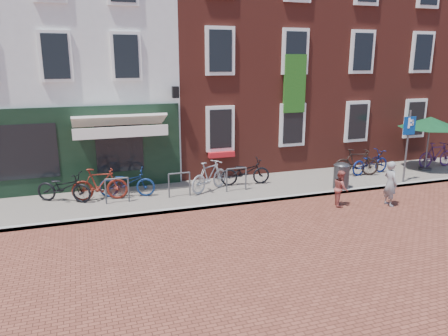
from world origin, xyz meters
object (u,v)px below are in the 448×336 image
object	(u,v)px
bicycle_5	(357,162)
bicycle_2	(127,183)
bicycle_4	(245,172)
bicycle_6	(370,162)
parasol	(431,120)
bicycle_1	(100,184)
boy	(341,188)
bicycle_0	(64,187)
woman	(390,183)
bicycle_3	(209,176)
bicycle_7	(436,155)
litter_bin	(341,174)
parking_sign	(408,136)

from	to	relation	value
bicycle_5	bicycle_2	bearing A→B (deg)	105.20
bicycle_4	bicycle_6	size ratio (longest dim) A/B	1.00
parasol	bicycle_1	distance (m)	12.97
bicycle_2	boy	bearing A→B (deg)	-100.58
boy	bicycle_6	bearing A→B (deg)	-26.26
parasol	bicycle_0	distance (m)	14.07
woman	bicycle_3	size ratio (longest dim) A/B	0.82
bicycle_4	bicycle_6	xyz separation A→B (m)	(5.20, -0.22, 0.00)
woman	bicycle_3	distance (m)	5.87
bicycle_2	bicycle_7	world-z (taller)	bicycle_7
bicycle_0	bicycle_7	xyz separation A→B (m)	(14.71, -0.23, 0.05)
bicycle_0	bicycle_1	xyz separation A→B (m)	(1.09, -0.21, 0.05)
bicycle_3	bicycle_6	bearing A→B (deg)	-120.59
bicycle_4	bicycle_5	size ratio (longest dim) A/B	1.03
bicycle_2	bicycle_6	bearing A→B (deg)	-77.70
bicycle_3	bicycle_5	distance (m)	6.01
litter_bin	bicycle_5	distance (m)	1.99
parking_sign	woman	distance (m)	2.94
bicycle_2	bicycle_5	world-z (taller)	bicycle_5
bicycle_0	bicycle_2	size ratio (longest dim) A/B	1.00
bicycle_3	boy	bearing A→B (deg)	-156.80
bicycle_7	parasol	bearing A→B (deg)	106.19
woman	bicycle_6	world-z (taller)	woman
parasol	bicycle_6	world-z (taller)	parasol
parasol	bicycle_2	bearing A→B (deg)	178.43
bicycle_3	bicycle_4	size ratio (longest dim) A/B	0.97
bicycle_5	bicycle_6	bearing A→B (deg)	-71.10
litter_bin	bicycle_3	size ratio (longest dim) A/B	0.56
bicycle_1	bicycle_3	distance (m)	3.62
bicycle_0	bicycle_2	xyz separation A→B (m)	(1.96, -0.12, 0.00)
woman	bicycle_4	size ratio (longest dim) A/B	0.79
litter_bin	boy	bearing A→B (deg)	-124.49
parasol	bicycle_1	bearing A→B (deg)	178.97
bicycle_4	bicycle_3	bearing A→B (deg)	108.45
parasol	bicycle_0	size ratio (longest dim) A/B	1.35
bicycle_2	bicycle_1	bearing A→B (deg)	109.66
bicycle_1	bicycle_6	size ratio (longest dim) A/B	0.97
litter_bin	bicycle_2	world-z (taller)	litter_bin
bicycle_0	bicycle_5	distance (m)	10.72
bicycle_4	bicycle_5	distance (m)	4.57
bicycle_5	bicycle_6	xyz separation A→B (m)	(0.64, 0.03, -0.05)
woman	bicycle_1	size ratio (longest dim) A/B	0.82
bicycle_2	bicycle_7	size ratio (longest dim) A/B	1.03
parking_sign	parasol	xyz separation A→B (m)	(2.13, 1.20, 0.33)
litter_bin	parasol	size ratio (longest dim) A/B	0.41
bicycle_0	bicycle_4	world-z (taller)	same
woman	bicycle_0	xyz separation A→B (m)	(-9.75, 3.39, -0.14)
bicycle_0	bicycle_5	xyz separation A→B (m)	(10.71, -0.31, 0.05)
bicycle_7	bicycle_2	bearing A→B (deg)	89.79
bicycle_3	bicycle_4	bearing A→B (deg)	-108.95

